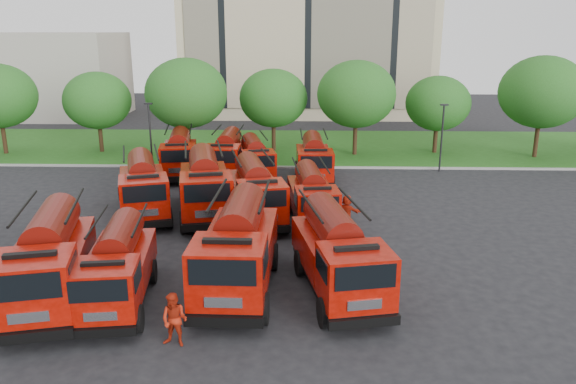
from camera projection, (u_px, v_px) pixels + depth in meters
The scene contains 31 objects.
ground at pixel (267, 258), 26.55m from camera, with size 140.00×140.00×0.00m, color black.
lawn at pixel (286, 146), 51.48m from camera, with size 70.00×16.00×0.12m, color #1D4A13.
curb at pixel (282, 167), 43.71m from camera, with size 70.00×0.30×0.14m, color gray.
apartment_building at pixel (308, 11), 68.99m from camera, with size 30.00×14.18×25.00m.
side_building at pixel (45, 75), 68.26m from camera, with size 18.00×12.00×10.00m, color #9D968B.
tree_1 at pixel (97, 100), 47.82m from camera, with size 5.71×5.71×6.98m.
tree_2 at pixel (186, 93), 45.92m from camera, with size 6.72×6.72×8.22m.
tree_3 at pixel (273, 98), 48.30m from camera, with size 5.88×5.88×7.19m.
tree_4 at pixel (356, 94), 46.50m from camera, with size 6.55×6.55×8.01m.
tree_5 at pixel (438, 103), 47.50m from camera, with size 5.46×5.46×6.68m.
tree_6 at pixel (542, 92), 45.51m from camera, with size 6.89×6.89×8.42m.
lamp_post_0 at pixel (150, 132), 42.54m from camera, with size 0.60×0.25×5.11m.
lamp_post_1 at pixel (442, 134), 41.89m from camera, with size 0.60×0.25×5.11m.
fire_truck_0 at pixel (49, 260), 21.84m from camera, with size 4.43×8.15×3.53m.
fire_truck_1 at pixel (117, 267), 21.85m from camera, with size 3.18×6.89×3.02m.
fire_truck_2 at pixel (238, 248), 22.95m from camera, with size 3.05×8.02×3.63m.
fire_truck_3 at pixel (338, 254), 22.68m from camera, with size 3.98×7.75×3.37m.
fire_truck_4 at pixel (143, 187), 32.28m from camera, with size 4.65×7.82×3.37m.
fire_truck_5 at pixel (205, 185), 32.18m from camera, with size 4.29×8.28×3.59m.
fire_truck_6 at pixel (255, 191), 31.52m from camera, with size 4.08×7.59×3.29m.
fire_truck_7 at pixel (312, 196), 31.16m from camera, with size 2.98×6.71×2.96m.
fire_truck_8 at pixel (179, 154), 41.20m from camera, with size 3.53×7.28×3.18m.
fire_truck_9 at pixel (227, 154), 41.08m from camera, with size 2.59×6.97×3.16m.
fire_truck_10 at pixel (255, 159), 40.23m from camera, with size 3.50×6.68×2.90m.
fire_truck_11 at pixel (314, 159), 39.61m from camera, with size 2.74×6.98×3.14m.
firefighter_0 at pixel (216, 314), 21.32m from camera, with size 0.63×0.46×1.73m, color #A21F0C.
firefighter_1 at pixel (176, 345), 19.24m from camera, with size 0.94×0.51×1.92m, color #A21F0C.
firefighter_2 at pixel (358, 326), 20.48m from camera, with size 1.03×0.59×1.76m, color #A21F0C.
firefighter_3 at pixel (355, 308), 21.77m from camera, with size 1.09×0.56×1.68m, color black.
firefighter_4 at pixel (70, 253), 27.14m from camera, with size 0.94×0.61×1.92m, color black.
firefighter_5 at pixel (346, 228), 30.57m from camera, with size 1.73×0.74×1.86m, color #A21F0C.
Camera 1 is at (1.76, -24.57, 10.44)m, focal length 35.00 mm.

